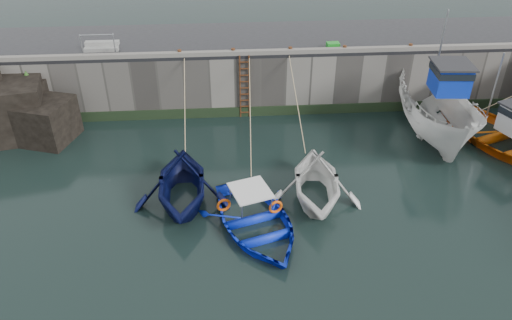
{
  "coord_description": "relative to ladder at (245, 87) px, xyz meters",
  "views": [
    {
      "loc": [
        -3.05,
        -12.15,
        11.73
      ],
      "look_at": [
        -1.87,
        4.05,
        1.2
      ],
      "focal_mm": 35.0,
      "sensor_mm": 36.0,
      "label": 1
    }
  ],
  "objects": [
    {
      "name": "railing",
      "position": [
        -6.75,
        1.33,
        1.77
      ],
      "size": [
        1.6,
        1.05,
        1.0
      ],
      "color": "#A5A8AD",
      "rests_on": "road_back"
    },
    {
      "name": "boat_near_blue_rope",
      "position": [
        -0.07,
        -2.94,
        -1.59
      ],
      "size": [
        0.04,
        6.59,
        3.1
      ],
      "primitive_type": null,
      "color": "tan",
      "rests_on": "ground"
    },
    {
      "name": "boat_near_blacktrim",
      "position": [
        2.33,
        -6.93,
        -1.59
      ],
      "size": [
        4.16,
        4.7,
        2.31
      ],
      "primitive_type": "imported",
      "rotation": [
        0.0,
        0.0,
        -0.09
      ],
      "color": "white",
      "rests_on": "ground"
    },
    {
      "name": "bollard_b",
      "position": [
        -0.5,
        0.34,
        1.71
      ],
      "size": [
        0.18,
        0.18,
        0.28
      ],
      "primitive_type": "cylinder",
      "color": "#3F1E0F",
      "rests_on": "road_back"
    },
    {
      "name": "boat_near_blacktrim_rope",
      "position": [
        2.33,
        -2.17,
        -1.59
      ],
      "size": [
        0.04,
        5.21,
        3.1
      ],
      "primitive_type": null,
      "color": "tan",
      "rests_on": "ground"
    },
    {
      "name": "fish_crate",
      "position": [
        4.33,
        0.78,
        1.71
      ],
      "size": [
        0.61,
        0.44,
        0.28
      ],
      "primitive_type": "cube",
      "rotation": [
        0.0,
        0.0,
        0.04
      ],
      "color": "#1A9321",
      "rests_on": "road_back"
    },
    {
      "name": "bollard_e",
      "position": [
        8.0,
        0.34,
        1.71
      ],
      "size": [
        0.18,
        0.18,
        0.28
      ],
      "primitive_type": "cylinder",
      "color": "#3F1E0F",
      "rests_on": "road_back"
    },
    {
      "name": "boat_near_blue",
      "position": [
        -0.07,
        -8.47,
        -1.59
      ],
      "size": [
        4.93,
        5.86,
        1.04
      ],
      "primitive_type": "imported",
      "rotation": [
        0.0,
        0.0,
        0.31
      ],
      "color": "#0E29D3",
      "rests_on": "ground"
    },
    {
      "name": "bollard_c",
      "position": [
        2.2,
        0.34,
        1.71
      ],
      "size": [
        0.18,
        0.18,
        0.28
      ],
      "primitive_type": "cylinder",
      "color": "#3F1E0F",
      "rests_on": "road_back"
    },
    {
      "name": "road_back",
      "position": [
        2.0,
        2.59,
        1.49
      ],
      "size": [
        30.0,
        5.0,
        0.16
      ],
      "primitive_type": "cube",
      "color": "black",
      "rests_on": "quay_back"
    },
    {
      "name": "ladder",
      "position": [
        0.0,
        0.0,
        0.0
      ],
      "size": [
        0.51,
        0.08,
        3.2
      ],
      "color": "#3F1E0F",
      "rests_on": "ground"
    },
    {
      "name": "algae_back",
      "position": [
        2.0,
        0.05,
        -1.34
      ],
      "size": [
        30.0,
        0.08,
        0.5
      ],
      "primitive_type": "cube",
      "color": "black",
      "rests_on": "ground"
    },
    {
      "name": "quay_back",
      "position": [
        2.0,
        2.59,
        -0.09
      ],
      "size": [
        30.0,
        5.0,
        3.0
      ],
      "primitive_type": "cube",
      "color": "slate",
      "rests_on": "ground"
    },
    {
      "name": "kerb_back",
      "position": [
        2.0,
        0.24,
        1.67
      ],
      "size": [
        30.0,
        0.3,
        0.2
      ],
      "primitive_type": "cube",
      "color": "slate",
      "rests_on": "road_back"
    },
    {
      "name": "bollard_a",
      "position": [
        -3.0,
        0.34,
        1.71
      ],
      "size": [
        0.18,
        0.18,
        0.28
      ],
      "primitive_type": "cylinder",
      "color": "#3F1E0F",
      "rests_on": "road_back"
    },
    {
      "name": "bollard_d",
      "position": [
        4.8,
        0.34,
        1.71
      ],
      "size": [
        0.18,
        0.18,
        0.28
      ],
      "primitive_type": "cylinder",
      "color": "#3F1E0F",
      "rests_on": "road_back"
    },
    {
      "name": "ground",
      "position": [
        2.0,
        -9.91,
        -1.59
      ],
      "size": [
        120.0,
        120.0,
        0.0
      ],
      "primitive_type": "plane",
      "color": "black",
      "rests_on": "ground"
    },
    {
      "name": "boat_near_white_rope",
      "position": [
        -2.74,
        -2.07,
        -1.59
      ],
      "size": [
        0.04,
        5.04,
        3.1
      ],
      "primitive_type": null,
      "color": "tan",
      "rests_on": "ground"
    },
    {
      "name": "boat_far_white",
      "position": [
        8.65,
        -2.49,
        -0.39
      ],
      "size": [
        3.42,
        7.65,
        5.87
      ],
      "rotation": [
        0.0,
        0.0,
        -0.09
      ],
      "color": "silver",
      "rests_on": "ground"
    },
    {
      "name": "boat_near_white",
      "position": [
        -2.74,
        -6.73,
        -1.59
      ],
      "size": [
        4.07,
        4.68,
        2.41
      ],
      "primitive_type": "imported",
      "rotation": [
        0.0,
        0.0,
        0.03
      ],
      "color": "#090F3C",
      "rests_on": "ground"
    },
    {
      "name": "boat_far_orange",
      "position": [
        11.52,
        -3.6,
        -1.17
      ],
      "size": [
        6.41,
        7.47,
        4.3
      ],
      "rotation": [
        0.0,
        0.0,
        0.36
      ],
      "color": "#E2610B",
      "rests_on": "ground"
    },
    {
      "name": "rock_outcrop",
      "position": [
        -10.92,
        -0.8,
        -0.33
      ],
      "size": [
        5.85,
        4.24,
        3.41
      ],
      "color": "black",
      "rests_on": "ground"
    }
  ]
}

